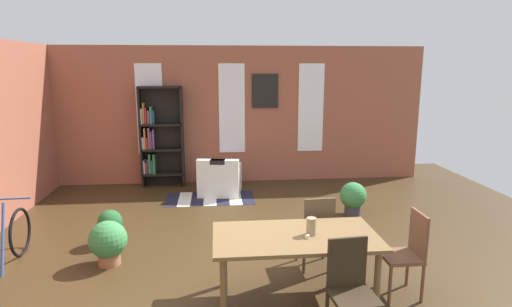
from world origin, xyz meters
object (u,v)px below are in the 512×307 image
(dining_chair_head_right, at_px, (407,251))
(bookshelf_tall, at_px, (158,137))
(potted_plant_corner, at_px, (108,241))
(potted_plant_window, at_px, (353,197))
(armchair_white, at_px, (220,180))
(bicycle_second, at_px, (3,246))
(potted_plant_by_shelf, at_px, (110,225))
(dining_chair_far_right, at_px, (316,230))
(vase_on_table, at_px, (311,226))
(dining_chair_near_right, at_px, (351,287))
(dining_table, at_px, (295,243))

(dining_chair_head_right, bearing_deg, bookshelf_tall, 124.60)
(potted_plant_corner, bearing_deg, potted_plant_window, 22.23)
(dining_chair_head_right, xyz_separation_m, armchair_white, (-2.00, 3.99, -0.23))
(armchair_white, bearing_deg, bicycle_second, -131.62)
(armchair_white, relative_size, potted_plant_by_shelf, 1.80)
(dining_chair_far_right, relative_size, armchair_white, 1.05)
(bookshelf_tall, relative_size, potted_plant_corner, 3.62)
(bicycle_second, height_order, potted_plant_corner, bicycle_second)
(dining_chair_head_right, height_order, potted_plant_by_shelf, dining_chair_head_right)
(vase_on_table, relative_size, potted_plant_corner, 0.32)
(dining_chair_head_right, relative_size, dining_chair_near_right, 1.00)
(armchair_white, bearing_deg, dining_chair_head_right, -63.45)
(dining_chair_head_right, relative_size, potted_plant_by_shelf, 1.89)
(bicycle_second, height_order, potted_plant_by_shelf, bicycle_second)
(potted_plant_by_shelf, relative_size, potted_plant_corner, 0.87)
(dining_chair_head_right, bearing_deg, potted_plant_window, 84.65)
(bicycle_second, distance_m, potted_plant_by_shelf, 1.32)
(dining_chair_head_right, bearing_deg, potted_plant_corner, 163.01)
(dining_chair_head_right, height_order, dining_chair_far_right, same)
(dining_table, height_order, potted_plant_window, dining_table)
(dining_table, distance_m, dining_chair_near_right, 0.81)
(bicycle_second, relative_size, potted_plant_corner, 2.89)
(armchair_white, height_order, potted_plant_corner, armchair_white)
(bookshelf_tall, bearing_deg, vase_on_table, -65.24)
(vase_on_table, height_order, bicycle_second, vase_on_table)
(dining_chair_far_right, height_order, bicycle_second, dining_chair_far_right)
(potted_plant_corner, height_order, potted_plant_window, potted_plant_corner)
(dining_chair_far_right, bearing_deg, dining_chair_near_right, -90.46)
(vase_on_table, distance_m, dining_chair_near_right, 0.80)
(dining_chair_near_right, height_order, bicycle_second, dining_chair_near_right)
(dining_table, bearing_deg, vase_on_table, -0.00)
(dining_chair_near_right, bearing_deg, vase_on_table, 107.52)
(vase_on_table, bearing_deg, potted_plant_by_shelf, 145.69)
(vase_on_table, relative_size, armchair_white, 0.20)
(vase_on_table, height_order, bookshelf_tall, bookshelf_tall)
(dining_chair_far_right, bearing_deg, armchair_white, 109.18)
(dining_chair_near_right, relative_size, bookshelf_tall, 0.45)
(armchair_white, height_order, bicycle_second, bicycle_second)
(dining_table, relative_size, dining_chair_head_right, 1.83)
(dining_chair_head_right, xyz_separation_m, potted_plant_window, (0.24, 2.56, -0.20))
(potted_plant_by_shelf, bearing_deg, bicycle_second, -146.60)
(dining_chair_head_right, height_order, potted_plant_window, dining_chair_head_right)
(dining_chair_near_right, xyz_separation_m, bookshelf_tall, (-2.39, 5.40, 0.53))
(dining_table, bearing_deg, armchair_white, 100.68)
(bicycle_second, xyz_separation_m, potted_plant_corner, (1.23, 0.07, -0.02))
(bicycle_second, bearing_deg, dining_table, -15.92)
(bookshelf_tall, distance_m, potted_plant_window, 4.16)
(dining_chair_near_right, height_order, bookshelf_tall, bookshelf_tall)
(dining_chair_near_right, xyz_separation_m, potted_plant_by_shelf, (-2.72, 2.40, -0.24))
(potted_plant_corner, bearing_deg, bicycle_second, -176.56)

